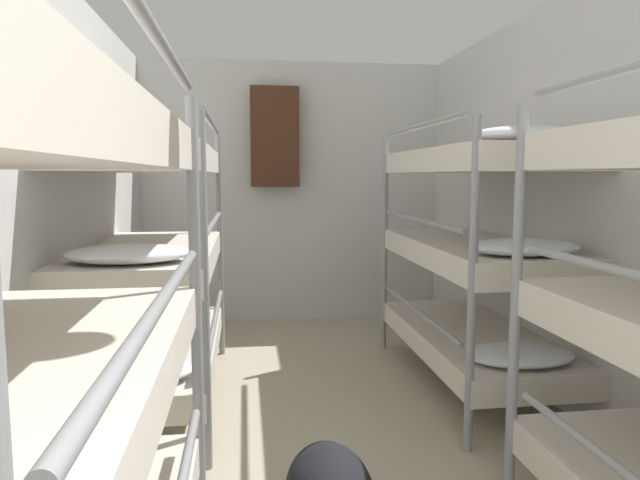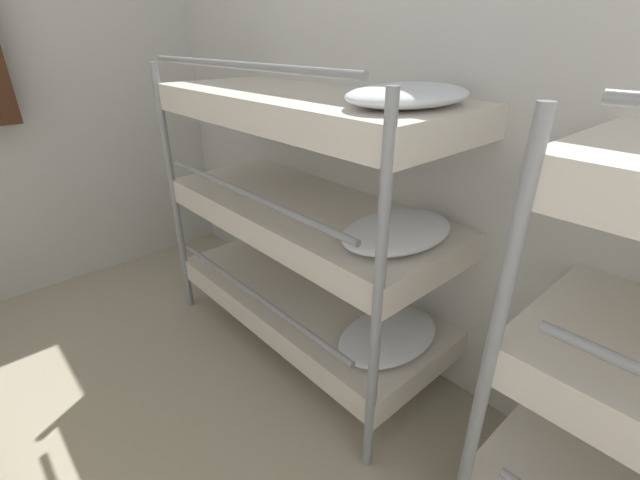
% 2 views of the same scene
% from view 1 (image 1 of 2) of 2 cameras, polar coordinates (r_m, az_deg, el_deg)
% --- Properties ---
extents(wall_left, '(0.06, 5.66, 2.43)m').
position_cam_1_polar(wall_left, '(2.78, -27.88, 2.29)').
color(wall_left, silver).
rests_on(wall_left, ground_plane).
extents(wall_right, '(0.06, 5.66, 2.43)m').
position_cam_1_polar(wall_right, '(3.21, 28.20, 2.73)').
color(wall_right, silver).
rests_on(wall_right, ground_plane).
extents(wall_back, '(2.90, 0.06, 2.43)m').
position_cam_1_polar(wall_back, '(5.42, -2.76, 4.70)').
color(wall_back, silver).
rests_on(wall_back, ground_plane).
extents(bunk_stack_left_far, '(0.77, 1.80, 1.70)m').
position_cam_1_polar(bunk_stack_left_far, '(3.51, -16.61, -1.71)').
color(bunk_stack_left_far, gray).
rests_on(bunk_stack_left_far, ground_plane).
extents(bunk_stack_right_far, '(0.77, 1.80, 1.70)m').
position_cam_1_polar(bunk_stack_right_far, '(3.76, 15.44, -1.13)').
color(bunk_stack_right_far, gray).
rests_on(bunk_stack_right_far, ground_plane).
extents(hanging_coat, '(0.44, 0.12, 0.90)m').
position_cam_1_polar(hanging_coat, '(5.27, -4.55, 10.23)').
color(hanging_coat, '#472819').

